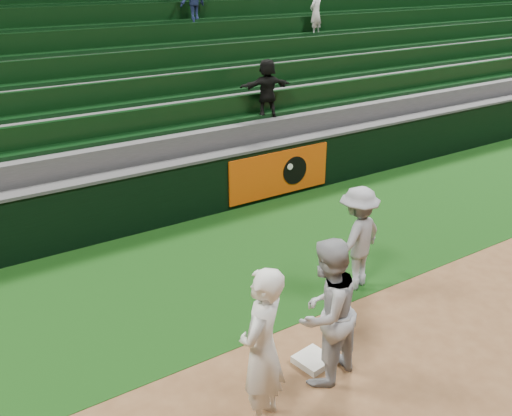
{
  "coord_description": "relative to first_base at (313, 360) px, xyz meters",
  "views": [
    {
      "loc": [
        -3.97,
        -4.59,
        4.83
      ],
      "look_at": [
        0.58,
        2.3,
        1.3
      ],
      "focal_mm": 40.0,
      "sensor_mm": 36.0,
      "label": 1
    }
  ],
  "objects": [
    {
      "name": "foul_grass",
      "position": [
        -0.02,
        2.92,
        -0.04
      ],
      "size": [
        36.0,
        4.2,
        0.01
      ],
      "primitive_type": "cube",
      "color": "black",
      "rests_on": "ground"
    },
    {
      "name": "field_wall",
      "position": [
        0.01,
        5.12,
        0.59
      ],
      "size": [
        36.0,
        0.45,
        1.25
      ],
      "color": "black",
      "rests_on": "ground"
    },
    {
      "name": "stadium_seating",
      "position": [
        -0.02,
        8.89,
        1.65
      ],
      "size": [
        36.0,
        5.95,
        4.85
      ],
      "color": "#3D3D40",
      "rests_on": "ground"
    },
    {
      "name": "first_baseman",
      "position": [
        -1.14,
        -0.47,
        0.94
      ],
      "size": [
        0.86,
        0.79,
        1.98
      ],
      "primitive_type": "imported",
      "rotation": [
        0.0,
        0.0,
        3.72
      ],
      "color": "silver",
      "rests_on": "ground"
    },
    {
      "name": "base_coach",
      "position": [
        1.8,
        1.19,
        0.81
      ],
      "size": [
        1.22,
        0.89,
        1.7
      ],
      "primitive_type": "imported",
      "rotation": [
        0.0,
        0.0,
        3.39
      ],
      "color": "gray",
      "rests_on": "foul_grass"
    },
    {
      "name": "ground",
      "position": [
        -0.02,
        -0.08,
        -0.05
      ],
      "size": [
        70.0,
        70.0,
        0.0
      ],
      "primitive_type": "plane",
      "color": "brown",
      "rests_on": "ground"
    },
    {
      "name": "baserunner",
      "position": [
        -0.07,
        -0.27,
        0.91
      ],
      "size": [
        1.09,
        0.95,
        1.92
      ],
      "primitive_type": "imported",
      "rotation": [
        0.0,
        0.0,
        3.41
      ],
      "color": "#A1A4AC",
      "rests_on": "ground"
    },
    {
      "name": "first_base",
      "position": [
        0.0,
        0.0,
        0.0
      ],
      "size": [
        0.48,
        0.48,
        0.1
      ],
      "primitive_type": "cube",
      "rotation": [
        0.0,
        0.0,
        0.14
      ],
      "color": "white",
      "rests_on": "ground"
    }
  ]
}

